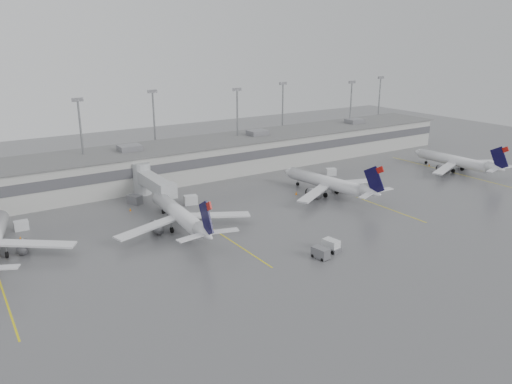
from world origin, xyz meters
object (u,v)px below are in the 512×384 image
jet_far_right (457,161)px  jet_mid_left (181,215)px  jet_mid_right (330,183)px  baggage_tug (331,247)px

jet_far_right → jet_mid_left: bearing=178.5°
jet_mid_left → jet_mid_right: (35.97, 1.21, -0.05)m
jet_mid_left → baggage_tug: 27.29m
jet_far_right → baggage_tug: jet_far_right is taller
jet_far_right → baggage_tug: size_ratio=8.23×
jet_far_right → jet_mid_right: bearing=176.0°
jet_mid_left → baggage_tug: size_ratio=8.57×
jet_mid_right → jet_far_right: jet_mid_right is taller
jet_mid_left → jet_mid_right: bearing=5.5°
jet_mid_right → baggage_tug: bearing=-139.3°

